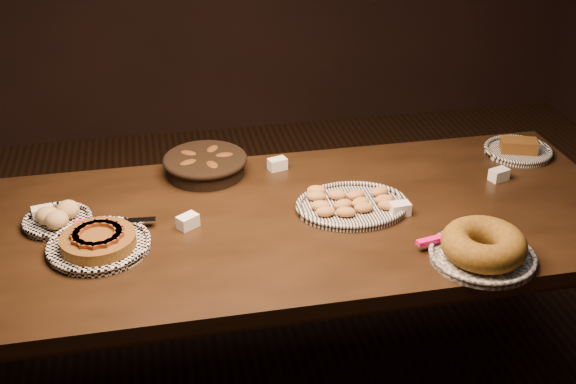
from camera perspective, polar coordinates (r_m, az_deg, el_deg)
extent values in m
plane|color=black|center=(2.96, -0.04, -14.56)|extent=(5.00, 5.00, 0.00)
cube|color=black|center=(2.51, -0.05, -2.46)|extent=(2.40, 1.00, 0.05)
cylinder|color=black|center=(3.36, 16.99, -2.62)|extent=(0.08, 0.08, 0.70)
torus|color=white|center=(2.40, -14.72, -3.96)|extent=(0.33, 0.33, 0.02)
cylinder|color=#46280E|center=(2.39, -14.76, -3.73)|extent=(0.29, 0.29, 0.04)
cube|color=#501F0D|center=(2.39, -13.31, -2.88)|extent=(0.04, 0.09, 0.01)
cube|color=#501F0D|center=(2.41, -13.64, -2.57)|extent=(0.07, 0.08, 0.01)
cube|color=#501F0D|center=(2.43, -14.24, -2.41)|extent=(0.08, 0.05, 0.01)
cube|color=#501F0D|center=(2.44, -14.97, -2.43)|extent=(0.08, 0.03, 0.01)
cube|color=#501F0D|center=(2.43, -15.66, -2.63)|extent=(0.08, 0.07, 0.01)
cube|color=#501F0D|center=(2.41, -16.18, -2.96)|extent=(0.06, 0.08, 0.01)
cube|color=#501F0D|center=(2.39, -16.39, -3.35)|extent=(0.02, 0.08, 0.01)
cube|color=#501F0D|center=(2.36, -16.25, -3.72)|extent=(0.06, 0.08, 0.01)
cube|color=#501F0D|center=(2.34, -15.78, -3.98)|extent=(0.08, 0.07, 0.01)
cube|color=#501F0D|center=(2.32, -15.08, -4.06)|extent=(0.08, 0.03, 0.01)
cube|color=#501F0D|center=(2.33, -14.31, -3.95)|extent=(0.09, 0.05, 0.01)
cube|color=#501F0D|center=(2.34, -13.67, -3.66)|extent=(0.07, 0.08, 0.01)
cube|color=#501F0D|center=(2.36, -13.31, -3.27)|extent=(0.04, 0.09, 0.01)
cube|color=#F90C75|center=(2.50, -15.12, -2.32)|extent=(0.12, 0.03, 0.02)
cube|color=silver|center=(2.48, -12.14, -2.23)|extent=(0.15, 0.04, 0.00)
torus|color=black|center=(2.55, 5.10, -0.94)|extent=(0.32, 0.32, 0.02)
ellipsoid|color=#A86430|center=(2.48, 2.98, -1.54)|extent=(0.07, 0.05, 0.03)
ellipsoid|color=#A86430|center=(2.48, 4.59, -1.58)|extent=(0.08, 0.06, 0.03)
ellipsoid|color=#A86430|center=(2.51, 6.00, -1.21)|extent=(0.07, 0.05, 0.03)
ellipsoid|color=#A86430|center=(2.54, 7.89, -1.01)|extent=(0.08, 0.06, 0.03)
ellipsoid|color=#A86430|center=(2.51, 2.57, -1.06)|extent=(0.08, 0.06, 0.03)
ellipsoid|color=#A86430|center=(2.53, 4.39, -0.97)|extent=(0.08, 0.06, 0.03)
ellipsoid|color=#A86430|center=(2.54, 5.76, -0.81)|extent=(0.08, 0.06, 0.03)
ellipsoid|color=#A86430|center=(2.57, 7.61, -0.59)|extent=(0.07, 0.05, 0.03)
ellipsoid|color=#A86430|center=(2.57, 2.25, -0.33)|extent=(0.08, 0.06, 0.03)
ellipsoid|color=#A86430|center=(2.58, 3.91, -0.21)|extent=(0.08, 0.06, 0.03)
ellipsoid|color=#A86430|center=(2.59, 5.39, -0.22)|extent=(0.08, 0.06, 0.03)
ellipsoid|color=#A86430|center=(2.62, 7.24, 0.03)|extent=(0.08, 0.06, 0.03)
ellipsoid|color=#A86430|center=(2.61, 2.26, 0.14)|extent=(0.08, 0.06, 0.03)
torus|color=black|center=(2.35, 15.10, -4.77)|extent=(0.33, 0.33, 0.02)
torus|color=brown|center=(2.33, 15.22, -3.99)|extent=(0.32, 0.32, 0.09)
cube|color=#F90C75|center=(2.37, 11.44, -3.72)|extent=(0.12, 0.05, 0.02)
cube|color=silver|center=(2.44, 13.99, -3.12)|extent=(0.15, 0.06, 0.00)
cylinder|color=black|center=(2.79, -6.55, 2.11)|extent=(0.33, 0.33, 0.07)
torus|color=black|center=(2.77, -6.57, 2.56)|extent=(0.32, 0.32, 0.03)
ellipsoid|color=#36170A|center=(2.78, -5.05, 2.66)|extent=(0.10, 0.06, 0.04)
ellipsoid|color=#36170A|center=(2.84, -5.98, 3.14)|extent=(0.09, 0.11, 0.04)
ellipsoid|color=#36170A|center=(2.81, -7.85, 2.80)|extent=(0.11, 0.10, 0.04)
ellipsoid|color=#36170A|center=(2.74, -7.87, 2.06)|extent=(0.11, 0.09, 0.04)
ellipsoid|color=#36170A|center=(2.71, -6.00, 1.88)|extent=(0.08, 0.11, 0.04)
torus|color=white|center=(2.57, -17.78, -2.06)|extent=(0.23, 0.23, 0.02)
ellipsoid|color=#A78A4D|center=(2.56, -18.49, -1.77)|extent=(0.08, 0.08, 0.06)
ellipsoid|color=#A78A4D|center=(2.57, -17.00, -1.31)|extent=(0.08, 0.08, 0.06)
ellipsoid|color=#A78A4D|center=(2.52, -17.81, -2.11)|extent=(0.08, 0.08, 0.06)
torus|color=black|center=(3.08, 17.72, 3.23)|extent=(0.27, 0.27, 0.02)
cube|color=#46280E|center=(3.07, 17.77, 3.52)|extent=(0.16, 0.12, 0.05)
cube|color=white|center=(2.45, -7.92, -2.32)|extent=(0.08, 0.08, 0.04)
cube|color=white|center=(2.81, -0.85, 2.23)|extent=(0.08, 0.06, 0.04)
cube|color=white|center=(2.53, 8.83, -1.32)|extent=(0.07, 0.05, 0.04)
cube|color=white|center=(2.62, -18.81, -1.59)|extent=(0.08, 0.06, 0.04)
cube|color=white|center=(2.85, 16.34, 1.33)|extent=(0.08, 0.06, 0.04)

